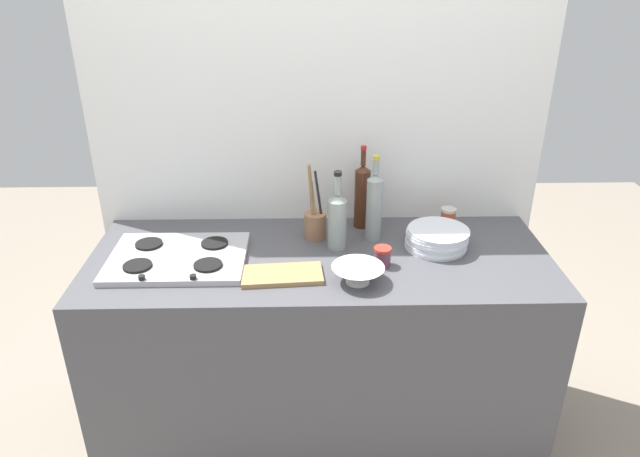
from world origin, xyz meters
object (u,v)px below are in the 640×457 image
object	(u,v)px
plate_stack	(437,238)
condiment_jar_rear	(382,256)
wine_bottle_mid_right	(374,205)
wine_bottle_mid_left	(337,220)
mixing_bowl	(358,273)
condiment_jar_front	(448,219)
stovetop_hob	(178,258)
cutting_board	(282,275)
utensil_crock	(315,223)
wine_bottle_leftmost	(362,195)

from	to	relation	value
plate_stack	condiment_jar_rear	size ratio (longest dim) A/B	3.31
wine_bottle_mid_right	condiment_jar_rear	size ratio (longest dim) A/B	4.76
wine_bottle_mid_left	condiment_jar_rear	size ratio (longest dim) A/B	4.29
mixing_bowl	condiment_jar_front	distance (m)	0.58
stovetop_hob	condiment_jar_front	xyz separation A→B (m)	(1.09, 0.24, 0.04)
wine_bottle_mid_right	condiment_jar_front	distance (m)	0.34
condiment_jar_rear	cutting_board	world-z (taller)	condiment_jar_rear
wine_bottle_mid_left	utensil_crock	size ratio (longest dim) A/B	1.01
wine_bottle_mid_right	condiment_jar_front	bearing A→B (deg)	11.71
stovetop_hob	wine_bottle_leftmost	world-z (taller)	wine_bottle_leftmost
wine_bottle_mid_left	utensil_crock	world-z (taller)	wine_bottle_mid_left
wine_bottle_mid_right	wine_bottle_mid_left	bearing A→B (deg)	-153.26
wine_bottle_mid_right	cutting_board	xyz separation A→B (m)	(-0.36, -0.30, -0.14)
stovetop_hob	plate_stack	bearing A→B (deg)	4.81
stovetop_hob	wine_bottle_leftmost	size ratio (longest dim) A/B	1.44
wine_bottle_mid_left	stovetop_hob	bearing A→B (deg)	-171.14
plate_stack	condiment_jar_front	xyz separation A→B (m)	(0.08, 0.15, 0.01)
condiment_jar_front	wine_bottle_leftmost	bearing A→B (deg)	171.84
mixing_bowl	condiment_jar_front	bearing A→B (deg)	44.88
wine_bottle_leftmost	mixing_bowl	bearing A→B (deg)	-96.47
utensil_crock	wine_bottle_mid_left	bearing A→B (deg)	-47.12
wine_bottle_mid_right	plate_stack	bearing A→B (deg)	-19.75
stovetop_hob	condiment_jar_rear	world-z (taller)	condiment_jar_rear
wine_bottle_leftmost	cutting_board	xyz separation A→B (m)	(-0.33, -0.42, -0.13)
stovetop_hob	plate_stack	distance (m)	1.02
mixing_bowl	utensil_crock	size ratio (longest dim) A/B	0.60
wine_bottle_mid_left	wine_bottle_mid_right	bearing A→B (deg)	26.74
wine_bottle_mid_left	mixing_bowl	xyz separation A→B (m)	(0.06, -0.27, -0.09)
stovetop_hob	cutting_board	world-z (taller)	stovetop_hob
wine_bottle_leftmost	mixing_bowl	size ratio (longest dim) A/B	1.89
utensil_crock	condiment_jar_front	bearing A→B (deg)	5.28
wine_bottle_leftmost	wine_bottle_mid_left	xyz separation A→B (m)	(-0.11, -0.20, -0.02)
wine_bottle_mid_right	condiment_jar_front	size ratio (longest dim) A/B	3.54
utensil_crock	plate_stack	bearing A→B (deg)	-12.02
wine_bottle_leftmost	utensil_crock	xyz separation A→B (m)	(-0.20, -0.10, -0.08)
mixing_bowl	cutting_board	distance (m)	0.28
wine_bottle_leftmost	plate_stack	bearing A→B (deg)	-36.10
wine_bottle_mid_left	condiment_jar_front	bearing A→B (deg)	16.84
stovetop_hob	wine_bottle_mid_left	size ratio (longest dim) A/B	1.60
stovetop_hob	wine_bottle_mid_right	distance (m)	0.80
condiment_jar_front	condiment_jar_rear	bearing A→B (deg)	-136.77
mixing_bowl	utensil_crock	distance (m)	0.39
wine_bottle_mid_right	cutting_board	distance (m)	0.49
stovetop_hob	utensil_crock	distance (m)	0.56
condiment_jar_rear	wine_bottle_leftmost	bearing A→B (deg)	98.14
mixing_bowl	utensil_crock	xyz separation A→B (m)	(-0.15, 0.36, 0.03)
plate_stack	condiment_jar_front	size ratio (longest dim) A/B	2.47
wine_bottle_mid_right	utensil_crock	distance (m)	0.25
condiment_jar_rear	wine_bottle_mid_right	bearing A→B (deg)	92.76
stovetop_hob	plate_stack	world-z (taller)	plate_stack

